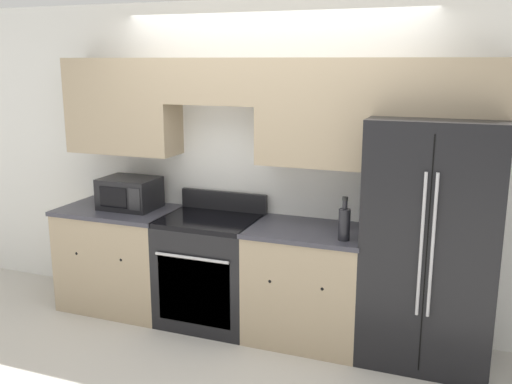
{
  "coord_description": "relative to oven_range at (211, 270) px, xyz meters",
  "views": [
    {
      "loc": [
        1.53,
        -3.68,
        2.13
      ],
      "look_at": [
        -0.0,
        0.31,
        1.14
      ],
      "focal_mm": 40.0,
      "sensor_mm": 36.0,
      "label": 1
    }
  ],
  "objects": [
    {
      "name": "microwave",
      "position": [
        -0.77,
        0.05,
        0.57
      ],
      "size": [
        0.47,
        0.37,
        0.26
      ],
      "color": "black",
      "rests_on": "lower_cabinets_left"
    },
    {
      "name": "refrigerator",
      "position": [
        1.71,
        0.05,
        0.43
      ],
      "size": [
        0.9,
        0.75,
        1.76
      ],
      "color": "black",
      "rests_on": "ground_plane"
    },
    {
      "name": "lower_cabinets_right",
      "position": [
        0.82,
        -0.0,
        -0.0
      ],
      "size": [
        0.9,
        0.64,
        0.89
      ],
      "color": "tan",
      "rests_on": "ground_plane"
    },
    {
      "name": "ground_plane",
      "position": [
        0.4,
        -0.31,
        -0.45
      ],
      "size": [
        12.0,
        12.0,
        0.0
      ],
      "primitive_type": "plane",
      "color": "beige"
    },
    {
      "name": "wall_back",
      "position": [
        0.42,
        0.27,
        1.04
      ],
      "size": [
        8.0,
        0.39,
        2.6
      ],
      "color": "white",
      "rests_on": "ground_plane"
    },
    {
      "name": "lower_cabinets_left",
      "position": [
        -0.87,
        -0.0,
        -0.0
      ],
      "size": [
        0.99,
        0.64,
        0.89
      ],
      "color": "tan",
      "rests_on": "ground_plane"
    },
    {
      "name": "oven_range",
      "position": [
        0.0,
        0.0,
        0.0
      ],
      "size": [
        0.77,
        0.65,
        1.05
      ],
      "color": "black",
      "rests_on": "ground_plane"
    },
    {
      "name": "bottle",
      "position": [
        1.13,
        -0.17,
        0.56
      ],
      "size": [
        0.08,
        0.08,
        0.31
      ],
      "color": "black",
      "rests_on": "lower_cabinets_right"
    }
  ]
}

